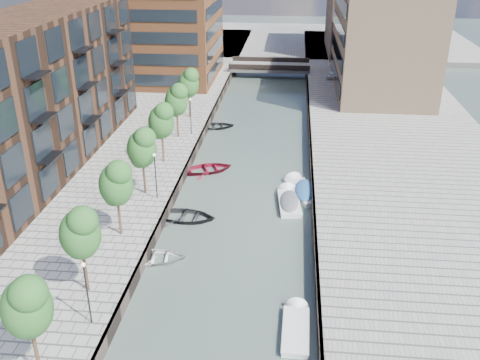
# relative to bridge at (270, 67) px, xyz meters

# --- Properties ---
(water) EXTENTS (300.00, 300.00, 0.00)m
(water) POSITION_rel_bridge_xyz_m (0.00, -32.00, -1.39)
(water) COLOR #38473F
(water) RESTS_ON ground
(quay_right) EXTENTS (20.00, 140.00, 1.00)m
(quay_right) POSITION_rel_bridge_xyz_m (16.00, -32.00, -0.89)
(quay_right) COLOR gray
(quay_right) RESTS_ON ground
(quay_wall_left) EXTENTS (0.25, 140.00, 1.00)m
(quay_wall_left) POSITION_rel_bridge_xyz_m (-6.10, -32.00, -0.89)
(quay_wall_left) COLOR #332823
(quay_wall_left) RESTS_ON ground
(quay_wall_right) EXTENTS (0.25, 140.00, 1.00)m
(quay_wall_right) POSITION_rel_bridge_xyz_m (6.10, -32.00, -0.89)
(quay_wall_right) COLOR #332823
(quay_wall_right) RESTS_ON ground
(far_closure) EXTENTS (80.00, 40.00, 1.00)m
(far_closure) POSITION_rel_bridge_xyz_m (0.00, 28.00, -0.89)
(far_closure) COLOR gray
(far_closure) RESTS_ON ground
(apartment_block) EXTENTS (8.00, 38.00, 14.00)m
(apartment_block) POSITION_rel_bridge_xyz_m (-20.00, -42.00, 6.61)
(apartment_block) COLOR #301D13
(apartment_block) RESTS_ON quay_left
(tan_block_near) EXTENTS (12.00, 25.00, 14.00)m
(tan_block_near) POSITION_rel_bridge_xyz_m (16.00, -10.00, 6.61)
(tan_block_near) COLOR tan
(tan_block_near) RESTS_ON quay_right
(tan_block_far) EXTENTS (12.00, 20.00, 16.00)m
(tan_block_far) POSITION_rel_bridge_xyz_m (16.00, 16.00, 7.61)
(tan_block_far) COLOR tan
(tan_block_far) RESTS_ON quay_right
(bridge) EXTENTS (13.00, 6.00, 1.30)m
(bridge) POSITION_rel_bridge_xyz_m (0.00, 0.00, 0.00)
(bridge) COLOR gray
(bridge) RESTS_ON ground
(tree_0) EXTENTS (2.50, 2.50, 5.95)m
(tree_0) POSITION_rel_bridge_xyz_m (-8.50, -68.00, 3.92)
(tree_0) COLOR #382619
(tree_0) RESTS_ON quay_left
(tree_1) EXTENTS (2.50, 2.50, 5.95)m
(tree_1) POSITION_rel_bridge_xyz_m (-8.50, -61.00, 3.92)
(tree_1) COLOR #382619
(tree_1) RESTS_ON quay_left
(tree_2) EXTENTS (2.50, 2.50, 5.95)m
(tree_2) POSITION_rel_bridge_xyz_m (-8.50, -54.00, 3.92)
(tree_2) COLOR #382619
(tree_2) RESTS_ON quay_left
(tree_3) EXTENTS (2.50, 2.50, 5.95)m
(tree_3) POSITION_rel_bridge_xyz_m (-8.50, -47.00, 3.92)
(tree_3) COLOR #382619
(tree_3) RESTS_ON quay_left
(tree_4) EXTENTS (2.50, 2.50, 5.95)m
(tree_4) POSITION_rel_bridge_xyz_m (-8.50, -40.00, 3.92)
(tree_4) COLOR #382619
(tree_4) RESTS_ON quay_left
(tree_5) EXTENTS (2.50, 2.50, 5.95)m
(tree_5) POSITION_rel_bridge_xyz_m (-8.50, -33.00, 3.92)
(tree_5) COLOR #382619
(tree_5) RESTS_ON quay_left
(tree_6) EXTENTS (2.50, 2.50, 5.95)m
(tree_6) POSITION_rel_bridge_xyz_m (-8.50, -26.00, 3.92)
(tree_6) COLOR #382619
(tree_6) RESTS_ON quay_left
(lamp_0) EXTENTS (0.24, 0.24, 4.12)m
(lamp_0) POSITION_rel_bridge_xyz_m (-7.20, -64.00, 2.12)
(lamp_0) COLOR black
(lamp_0) RESTS_ON quay_left
(lamp_1) EXTENTS (0.24, 0.24, 4.12)m
(lamp_1) POSITION_rel_bridge_xyz_m (-7.20, -48.00, 2.12)
(lamp_1) COLOR black
(lamp_1) RESTS_ON quay_left
(lamp_2) EXTENTS (0.24, 0.24, 4.12)m
(lamp_2) POSITION_rel_bridge_xyz_m (-7.20, -32.00, 2.12)
(lamp_2) COLOR black
(lamp_2) RESTS_ON quay_left
(sloop_1) EXTENTS (5.15, 3.85, 1.02)m
(sloop_1) POSITION_rel_bridge_xyz_m (-4.40, -49.63, -1.39)
(sloop_1) COLOR black
(sloop_1) RESTS_ON ground
(sloop_2) EXTENTS (5.78, 5.10, 0.99)m
(sloop_2) POSITION_rel_bridge_xyz_m (-4.05, -39.74, -1.39)
(sloop_2) COLOR maroon
(sloop_2) RESTS_ON ground
(sloop_3) EXTENTS (4.73, 3.66, 0.90)m
(sloop_3) POSITION_rel_bridge_xyz_m (-5.40, -55.81, -1.39)
(sloop_3) COLOR silver
(sloop_3) RESTS_ON ground
(sloop_4) EXTENTS (5.01, 4.05, 0.92)m
(sloop_4) POSITION_rel_bridge_xyz_m (-5.12, -26.88, -1.39)
(sloop_4) COLOR black
(sloop_4) RESTS_ON ground
(motorboat_2) EXTENTS (1.66, 4.55, 1.51)m
(motorboat_2) POSITION_rel_bridge_xyz_m (4.71, -62.06, -1.30)
(motorboat_2) COLOR silver
(motorboat_2) RESTS_ON ground
(motorboat_3) EXTENTS (3.75, 5.81, 1.83)m
(motorboat_3) POSITION_rel_bridge_xyz_m (5.18, -43.59, -1.17)
(motorboat_3) COLOR silver
(motorboat_3) RESTS_ON ground
(motorboat_4) EXTENTS (2.25, 5.27, 1.71)m
(motorboat_4) POSITION_rel_bridge_xyz_m (3.99, -45.84, -1.18)
(motorboat_4) COLOR silver
(motorboat_4) RESTS_ON ground
(car) EXTENTS (2.38, 3.68, 1.16)m
(car) POSITION_rel_bridge_xyz_m (9.99, -4.92, 0.19)
(car) COLOR silver
(car) RESTS_ON quay_right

